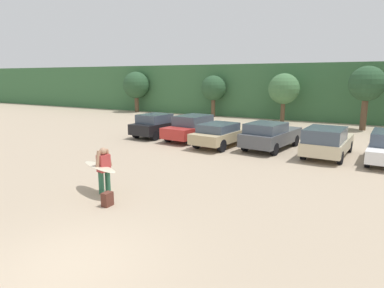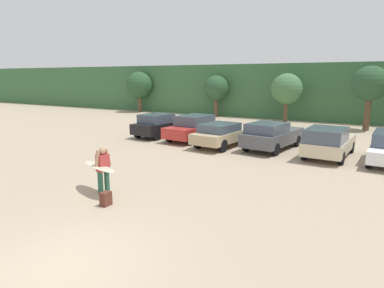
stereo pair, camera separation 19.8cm
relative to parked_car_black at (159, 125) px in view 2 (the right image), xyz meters
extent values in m
plane|color=tan|center=(7.52, -14.21, -0.80)|extent=(120.00, 120.00, 0.00)
cube|color=#38663D|center=(7.52, 19.29, 1.83)|extent=(108.00, 12.00, 5.26)
cylinder|color=brown|center=(-11.49, 12.40, 0.10)|extent=(0.48, 0.48, 1.80)
sphere|color=#284C2D|center=(-11.49, 12.40, 2.28)|extent=(3.02, 3.02, 3.02)
cylinder|color=brown|center=(-1.68, 12.41, 0.12)|extent=(0.41, 0.41, 1.85)
sphere|color=#284C2D|center=(-1.68, 12.41, 2.11)|extent=(2.50, 2.50, 2.50)
cylinder|color=brown|center=(5.63, 11.52, 0.11)|extent=(0.38, 0.38, 1.83)
sphere|color=#427042|center=(5.63, 11.52, 2.18)|extent=(2.71, 2.71, 2.71)
cylinder|color=brown|center=(12.18, 9.97, 0.40)|extent=(0.46, 0.46, 2.42)
sphere|color=#284C2D|center=(12.18, 9.97, 2.73)|extent=(2.62, 2.62, 2.62)
cube|color=black|center=(0.01, 0.10, -0.15)|extent=(2.13, 4.15, 0.69)
cube|color=#3F4C5B|center=(-0.02, -0.26, 0.48)|extent=(1.83, 2.19, 0.57)
cylinder|color=black|center=(-0.70, 1.48, -0.50)|extent=(0.27, 0.63, 0.61)
cylinder|color=black|center=(0.93, 1.35, -0.50)|extent=(0.27, 0.63, 0.61)
cylinder|color=black|center=(-0.91, -1.16, -0.50)|extent=(0.27, 0.63, 0.61)
cylinder|color=black|center=(0.72, -1.29, -0.50)|extent=(0.27, 0.63, 0.61)
cube|color=#B72D28|center=(2.72, 0.05, -0.17)|extent=(2.31, 4.51, 0.66)
cube|color=#3F4C5B|center=(2.72, 0.12, 0.48)|extent=(1.95, 2.47, 0.63)
cylinder|color=black|center=(2.02, 1.56, -0.50)|extent=(0.28, 0.64, 0.62)
cylinder|color=black|center=(3.70, 1.38, -0.50)|extent=(0.28, 0.64, 0.62)
cylinder|color=black|center=(1.73, -1.29, -0.50)|extent=(0.28, 0.64, 0.62)
cylinder|color=black|center=(3.41, -1.47, -0.50)|extent=(0.28, 0.64, 0.62)
cube|color=tan|center=(5.20, -0.65, -0.16)|extent=(2.32, 4.93, 0.58)
cube|color=#3F4C5B|center=(5.14, -1.23, 0.36)|extent=(1.91, 2.41, 0.46)
cylinder|color=black|center=(4.55, 1.00, -0.45)|extent=(0.29, 0.72, 0.70)
cylinder|color=black|center=(6.18, 0.82, -0.45)|extent=(0.29, 0.72, 0.70)
cylinder|color=black|center=(4.21, -2.13, -0.45)|extent=(0.29, 0.72, 0.70)
cylinder|color=black|center=(5.85, -2.30, -0.45)|extent=(0.29, 0.72, 0.70)
cube|color=#4C4F54|center=(7.95, -0.10, -0.12)|extent=(2.52, 4.75, 0.71)
cube|color=#3F4C5B|center=(7.83, -0.89, 0.50)|extent=(2.04, 2.40, 0.52)
cylinder|color=black|center=(7.31, 1.50, -0.47)|extent=(0.31, 0.69, 0.67)
cylinder|color=black|center=(9.00, 1.26, -0.47)|extent=(0.31, 0.69, 0.67)
cylinder|color=black|center=(6.89, -1.46, -0.47)|extent=(0.31, 0.69, 0.67)
cylinder|color=black|center=(8.58, -1.70, -0.47)|extent=(0.31, 0.69, 0.67)
cube|color=beige|center=(11.01, -0.44, -0.18)|extent=(2.14, 4.62, 0.63)
cube|color=#3F4C5B|center=(10.95, -1.43, 0.45)|extent=(1.86, 2.54, 0.64)
cylinder|color=black|center=(10.25, 1.10, -0.49)|extent=(0.26, 0.64, 0.62)
cylinder|color=black|center=(11.94, 1.00, -0.49)|extent=(0.26, 0.64, 0.62)
cylinder|color=black|center=(10.08, -1.88, -0.49)|extent=(0.26, 0.64, 0.62)
cylinder|color=black|center=(11.77, -1.98, -0.49)|extent=(0.26, 0.64, 0.62)
cylinder|color=black|center=(13.04, 0.87, -0.50)|extent=(0.25, 0.61, 0.60)
cylinder|color=black|center=(12.91, -2.00, -0.50)|extent=(0.25, 0.61, 0.60)
cylinder|color=#26593F|center=(4.88, -10.45, -0.41)|extent=(0.18, 0.18, 0.78)
cylinder|color=#26593F|center=(4.92, -10.17, -0.41)|extent=(0.18, 0.18, 0.78)
cube|color=#B23838|center=(4.90, -10.31, 0.28)|extent=(0.36, 0.44, 0.60)
sphere|color=tan|center=(4.90, -10.31, 0.70)|extent=(0.25, 0.25, 0.25)
cylinder|color=tan|center=(4.87, -10.53, 0.44)|extent=(0.17, 0.25, 0.65)
cylinder|color=tan|center=(4.93, -10.10, 0.44)|extent=(0.17, 0.29, 0.65)
ellipsoid|color=beige|center=(4.80, -10.40, 0.15)|extent=(2.14, 1.28, 0.14)
cube|color=#592D23|center=(5.85, -11.21, -0.58)|extent=(0.24, 0.34, 0.45)
camera|label=1|loc=(13.11, -18.75, 3.24)|focal=31.48mm
camera|label=2|loc=(13.28, -18.65, 3.24)|focal=31.48mm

